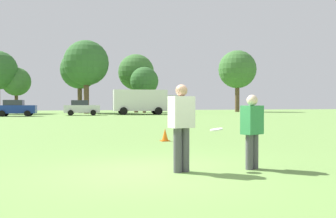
{
  "coord_description": "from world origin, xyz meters",
  "views": [
    {
      "loc": [
        -1.91,
        -7.52,
        1.4
      ],
      "look_at": [
        0.97,
        2.43,
        1.26
      ],
      "focal_mm": 40.47,
      "sensor_mm": 36.0,
      "label": 1
    }
  ],
  "objects_px": {
    "traffic_cone": "(165,135)",
    "bystander_sideline_watcher": "(174,108)",
    "frisbee": "(216,129)",
    "parked_car_mid_right": "(16,108)",
    "box_truck": "(145,101)",
    "parked_car_near_right": "(82,108)",
    "player_thrower": "(181,123)",
    "player_defender": "(252,128)"
  },
  "relations": [
    {
      "from": "traffic_cone",
      "to": "bystander_sideline_watcher",
      "type": "distance_m",
      "value": 30.87
    },
    {
      "from": "frisbee",
      "to": "bystander_sideline_watcher",
      "type": "xyz_separation_m",
      "value": [
        10.02,
        35.65,
        0.05
      ]
    },
    {
      "from": "traffic_cone",
      "to": "parked_car_mid_right",
      "type": "bearing_deg",
      "value": 104.93
    },
    {
      "from": "bystander_sideline_watcher",
      "to": "traffic_cone",
      "type": "bearing_deg",
      "value": -107.7
    },
    {
      "from": "frisbee",
      "to": "box_truck",
      "type": "height_order",
      "value": "box_truck"
    },
    {
      "from": "traffic_cone",
      "to": "bystander_sideline_watcher",
      "type": "xyz_separation_m",
      "value": [
        9.38,
        29.4,
        0.67
      ]
    },
    {
      "from": "traffic_cone",
      "to": "parked_car_near_right",
      "type": "distance_m",
      "value": 33.04
    },
    {
      "from": "bystander_sideline_watcher",
      "to": "player_thrower",
      "type": "bearing_deg",
      "value": -106.84
    },
    {
      "from": "player_thrower",
      "to": "player_defender",
      "type": "distance_m",
      "value": 1.57
    },
    {
      "from": "player_defender",
      "to": "parked_car_near_right",
      "type": "relative_size",
      "value": 0.37
    },
    {
      "from": "player_thrower",
      "to": "box_truck",
      "type": "bearing_deg",
      "value": 78.42
    },
    {
      "from": "parked_car_near_right",
      "to": "box_truck",
      "type": "relative_size",
      "value": 0.5
    },
    {
      "from": "traffic_cone",
      "to": "frisbee",
      "type": "bearing_deg",
      "value": -95.77
    },
    {
      "from": "player_thrower",
      "to": "player_defender",
      "type": "bearing_deg",
      "value": -3.15
    },
    {
      "from": "traffic_cone",
      "to": "bystander_sideline_watcher",
      "type": "height_order",
      "value": "bystander_sideline_watcher"
    },
    {
      "from": "frisbee",
      "to": "traffic_cone",
      "type": "relative_size",
      "value": 0.56
    },
    {
      "from": "frisbee",
      "to": "parked_car_mid_right",
      "type": "bearing_deg",
      "value": 101.63
    },
    {
      "from": "player_defender",
      "to": "traffic_cone",
      "type": "height_order",
      "value": "player_defender"
    },
    {
      "from": "player_defender",
      "to": "bystander_sideline_watcher",
      "type": "height_order",
      "value": "bystander_sideline_watcher"
    },
    {
      "from": "traffic_cone",
      "to": "parked_car_near_right",
      "type": "relative_size",
      "value": 0.11
    },
    {
      "from": "bystander_sideline_watcher",
      "to": "parked_car_mid_right",
      "type": "bearing_deg",
      "value": 173.12
    },
    {
      "from": "parked_car_mid_right",
      "to": "parked_car_near_right",
      "type": "bearing_deg",
      "value": 11.42
    },
    {
      "from": "traffic_cone",
      "to": "parked_car_near_right",
      "type": "bearing_deg",
      "value": 92.03
    },
    {
      "from": "player_thrower",
      "to": "parked_car_mid_right",
      "type": "bearing_deg",
      "value": 100.49
    },
    {
      "from": "player_thrower",
      "to": "frisbee",
      "type": "height_order",
      "value": "player_thrower"
    },
    {
      "from": "parked_car_mid_right",
      "to": "frisbee",
      "type": "bearing_deg",
      "value": -78.37
    },
    {
      "from": "parked_car_near_right",
      "to": "player_thrower",
      "type": "bearing_deg",
      "value": -90.36
    },
    {
      "from": "parked_car_near_right",
      "to": "bystander_sideline_watcher",
      "type": "distance_m",
      "value": 11.15
    },
    {
      "from": "frisbee",
      "to": "bystander_sideline_watcher",
      "type": "relative_size",
      "value": 0.17
    },
    {
      "from": "player_thrower",
      "to": "parked_car_near_right",
      "type": "relative_size",
      "value": 0.42
    },
    {
      "from": "frisbee",
      "to": "player_defender",
      "type": "bearing_deg",
      "value": -7.64
    },
    {
      "from": "parked_car_mid_right",
      "to": "parked_car_near_right",
      "type": "height_order",
      "value": "same"
    },
    {
      "from": "parked_car_near_right",
      "to": "bystander_sideline_watcher",
      "type": "height_order",
      "value": "parked_car_near_right"
    },
    {
      "from": "frisbee",
      "to": "parked_car_near_right",
      "type": "bearing_deg",
      "value": 90.78
    },
    {
      "from": "player_defender",
      "to": "box_truck",
      "type": "bearing_deg",
      "value": 80.58
    },
    {
      "from": "parked_car_near_right",
      "to": "box_truck",
      "type": "height_order",
      "value": "box_truck"
    },
    {
      "from": "player_thrower",
      "to": "traffic_cone",
      "type": "bearing_deg",
      "value": 77.3
    },
    {
      "from": "player_thrower",
      "to": "bystander_sideline_watcher",
      "type": "relative_size",
      "value": 1.12
    },
    {
      "from": "player_thrower",
      "to": "bystander_sideline_watcher",
      "type": "bearing_deg",
      "value": 73.16
    },
    {
      "from": "frisbee",
      "to": "traffic_cone",
      "type": "xyz_separation_m",
      "value": [
        0.63,
        6.25,
        -0.63
      ]
    },
    {
      "from": "parked_car_mid_right",
      "to": "parked_car_near_right",
      "type": "xyz_separation_m",
      "value": [
        7.24,
        1.46,
        0.0
      ]
    },
    {
      "from": "parked_car_near_right",
      "to": "frisbee",
      "type": "bearing_deg",
      "value": -89.22
    }
  ]
}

